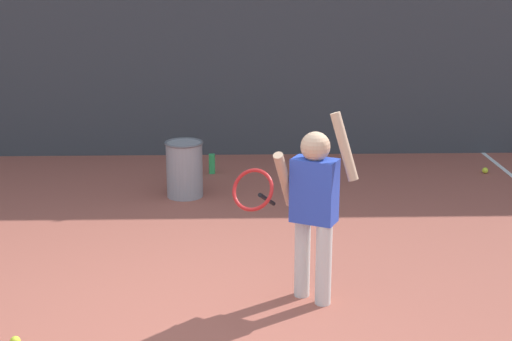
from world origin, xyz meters
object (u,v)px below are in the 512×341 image
(ball_hopper, at_px, (184,168))
(water_bottle, at_px, (212,164))
(tennis_ball_2, at_px, (485,170))
(tennis_ball_5, at_px, (15,341))
(tennis_player, at_px, (312,201))

(ball_hopper, bearing_deg, water_bottle, 73.12)
(water_bottle, distance_m, tennis_ball_2, 3.03)
(water_bottle, distance_m, tennis_ball_5, 3.97)
(tennis_player, height_order, ball_hopper, tennis_player)
(ball_hopper, height_order, tennis_ball_2, ball_hopper)
(tennis_player, xyz_separation_m, water_bottle, (-0.78, 3.21, -0.62))
(tennis_player, xyz_separation_m, ball_hopper, (-1.02, 2.40, -0.44))
(tennis_ball_5, bearing_deg, water_bottle, 73.88)
(tennis_ball_2, bearing_deg, water_bottle, 178.52)
(tennis_player, bearing_deg, tennis_ball_2, 80.84)
(ball_hopper, xyz_separation_m, tennis_ball_2, (3.27, 0.73, -0.26))
(tennis_player, xyz_separation_m, tennis_ball_2, (2.25, 3.13, -0.69))
(tennis_player, bearing_deg, tennis_ball_5, -135.69)
(tennis_ball_2, relative_size, tennis_ball_5, 1.00)
(ball_hopper, distance_m, tennis_ball_5, 3.13)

